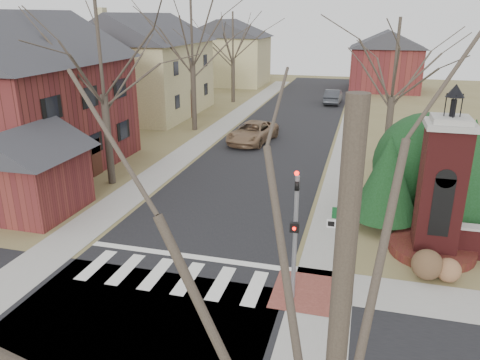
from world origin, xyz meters
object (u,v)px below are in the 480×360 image
(traffic_signal_pole, at_px, (295,226))
(distant_car, at_px, (333,97))
(sign_post, at_px, (340,230))
(brick_gate_monument, at_px, (439,201))
(pickup_truck, at_px, (253,132))

(traffic_signal_pole, height_order, distant_car, traffic_signal_pole)
(traffic_signal_pole, bearing_deg, distant_car, 92.45)
(sign_post, height_order, brick_gate_monument, brick_gate_monument)
(pickup_truck, xyz_separation_m, distant_car, (4.35, 17.34, -0.00))
(traffic_signal_pole, distance_m, brick_gate_monument, 6.47)
(brick_gate_monument, height_order, distant_car, brick_gate_monument)
(pickup_truck, distance_m, distant_car, 17.88)
(brick_gate_monument, xyz_separation_m, distant_car, (-6.25, 31.72, -1.44))
(pickup_truck, relative_size, distant_car, 1.19)
(sign_post, distance_m, pickup_truck, 18.85)
(pickup_truck, bearing_deg, brick_gate_monument, -45.09)
(pickup_truck, bearing_deg, sign_post, -59.01)
(brick_gate_monument, bearing_deg, traffic_signal_pole, -136.76)
(traffic_signal_pole, xyz_separation_m, distant_car, (-1.55, 36.14, -1.86))
(brick_gate_monument, distance_m, distant_car, 32.36)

